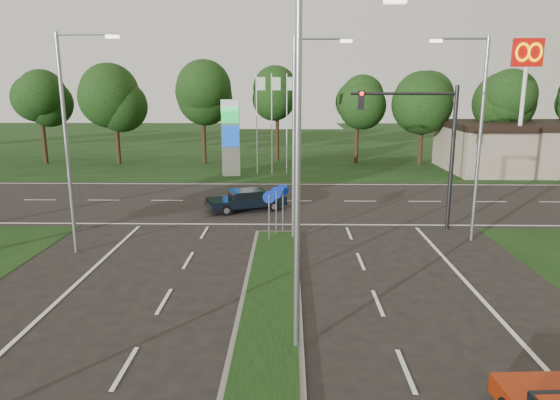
{
  "coord_description": "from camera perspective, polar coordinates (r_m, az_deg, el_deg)",
  "views": [
    {
      "loc": [
        0.58,
        -6.17,
        6.84
      ],
      "look_at": [
        0.21,
        14.52,
        2.2
      ],
      "focal_mm": 32.0,
      "sensor_mm": 36.0,
      "label": 1
    }
  ],
  "objects": [
    {
      "name": "verge_far",
      "position": [
        61.55,
        0.48,
        6.26
      ],
      "size": [
        160.0,
        50.0,
        0.02
      ],
      "primitive_type": "cube",
      "color": "black",
      "rests_on": "ground"
    },
    {
      "name": "cross_road",
      "position": [
        30.94,
        -0.08,
        -0.13
      ],
      "size": [
        160.0,
        12.0,
        0.02
      ],
      "primitive_type": "cube",
      "color": "black",
      "rests_on": "ground"
    },
    {
      "name": "median_kerb",
      "position": [
        12.23,
        -2.0,
        -21.02
      ],
      "size": [
        2.0,
        26.0,
        0.12
      ],
      "primitive_type": "cube",
      "color": "slate",
      "rests_on": "ground"
    },
    {
      "name": "commercial_building",
      "position": [
        47.54,
        27.93,
        5.33
      ],
      "size": [
        16.0,
        9.0,
        4.0
      ],
      "primitive_type": "cube",
      "color": "gray",
      "rests_on": "ground"
    },
    {
      "name": "streetlight_median_near",
      "position": [
        12.3,
        2.98,
        4.39
      ],
      "size": [
        2.53,
        0.22,
        9.0
      ],
      "color": "gray",
      "rests_on": "ground"
    },
    {
      "name": "streetlight_median_far",
      "position": [
        22.24,
        2.12,
        8.09
      ],
      "size": [
        2.53,
        0.22,
        9.0
      ],
      "color": "gray",
      "rests_on": "ground"
    },
    {
      "name": "streetlight_left_far",
      "position": [
        22.11,
        -22.85,
        7.09
      ],
      "size": [
        2.53,
        0.22,
        9.0
      ],
      "color": "gray",
      "rests_on": "ground"
    },
    {
      "name": "streetlight_right_far",
      "position": [
        23.71,
        21.5,
        7.51
      ],
      "size": [
        2.53,
        0.22,
        9.0
      ],
      "rotation": [
        0.0,
        0.0,
        3.14
      ],
      "color": "gray",
      "rests_on": "ground"
    },
    {
      "name": "traffic_signal",
      "position": [
        25.15,
        16.39,
        7.14
      ],
      "size": [
        5.1,
        0.42,
        7.0
      ],
      "color": "black",
      "rests_on": "ground"
    },
    {
      "name": "median_signs",
      "position": [
        23.15,
        -0.44,
        -0.16
      ],
      "size": [
        1.16,
        1.76,
        2.38
      ],
      "color": "gray",
      "rests_on": "ground"
    },
    {
      "name": "gas_pylon",
      "position": [
        39.63,
        -5.35,
        7.31
      ],
      "size": [
        5.8,
        1.26,
        8.0
      ],
      "color": "silver",
      "rests_on": "ground"
    },
    {
      "name": "mcdonalds_sign",
      "position": [
        41.94,
        26.28,
        12.94
      ],
      "size": [
        2.2,
        0.47,
        10.4
      ],
      "color": "silver",
      "rests_on": "ground"
    },
    {
      "name": "treeline_far",
      "position": [
        46.1,
        0.44,
        12.63
      ],
      "size": [
        6.0,
        6.0,
        9.9
      ],
      "color": "black",
      "rests_on": "ground"
    },
    {
      "name": "navy_sedan",
      "position": [
        28.51,
        -3.85,
        0.05
      ],
      "size": [
        4.68,
        3.25,
        1.19
      ],
      "rotation": [
        0.0,
        0.0,
        1.95
      ],
      "color": "black",
      "rests_on": "ground"
    }
  ]
}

